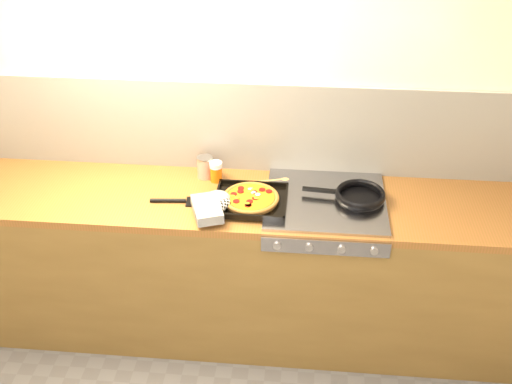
# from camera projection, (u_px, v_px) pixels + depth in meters

# --- Properties ---
(room_shell) EXTENTS (3.20, 3.20, 3.20)m
(room_shell) POSITION_uv_depth(u_px,v_px,m) (242.00, 128.00, 3.15)
(room_shell) COLOR white
(room_shell) RESTS_ON ground
(counter_run) EXTENTS (3.20, 0.62, 0.90)m
(counter_run) POSITION_uv_depth(u_px,v_px,m) (238.00, 265.00, 3.29)
(counter_run) COLOR brown
(counter_run) RESTS_ON ground
(stovetop) EXTENTS (0.60, 0.56, 0.02)m
(stovetop) POSITION_uv_depth(u_px,v_px,m) (326.00, 201.00, 3.01)
(stovetop) COLOR #9B9BA0
(stovetop) RESTS_ON counter_run
(pizza_on_tray) EXTENTS (0.48, 0.41, 0.06)m
(pizza_on_tray) POSITION_uv_depth(u_px,v_px,m) (239.00, 201.00, 2.95)
(pizza_on_tray) COLOR black
(pizza_on_tray) RESTS_ON stovetop
(frying_pan) EXTENTS (0.43, 0.27, 0.04)m
(frying_pan) POSITION_uv_depth(u_px,v_px,m) (359.00, 196.00, 2.99)
(frying_pan) COLOR black
(frying_pan) RESTS_ON stovetop
(tomato_can) EXTENTS (0.11, 0.11, 0.12)m
(tomato_can) POSITION_uv_depth(u_px,v_px,m) (205.00, 167.00, 3.18)
(tomato_can) COLOR maroon
(tomato_can) RESTS_ON counter_run
(juice_glass) EXTENTS (0.08, 0.08, 0.11)m
(juice_glass) POSITION_uv_depth(u_px,v_px,m) (216.00, 171.00, 3.15)
(juice_glass) COLOR #DF600D
(juice_glass) RESTS_ON counter_run
(wooden_spoon) EXTENTS (0.29, 0.11, 0.02)m
(wooden_spoon) POSITION_uv_depth(u_px,v_px,m) (268.00, 182.00, 3.15)
(wooden_spoon) COLOR tan
(wooden_spoon) RESTS_ON counter_run
(black_spatula) EXTENTS (0.28, 0.09, 0.02)m
(black_spatula) POSITION_uv_depth(u_px,v_px,m) (180.00, 201.00, 3.00)
(black_spatula) COLOR black
(black_spatula) RESTS_ON counter_run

